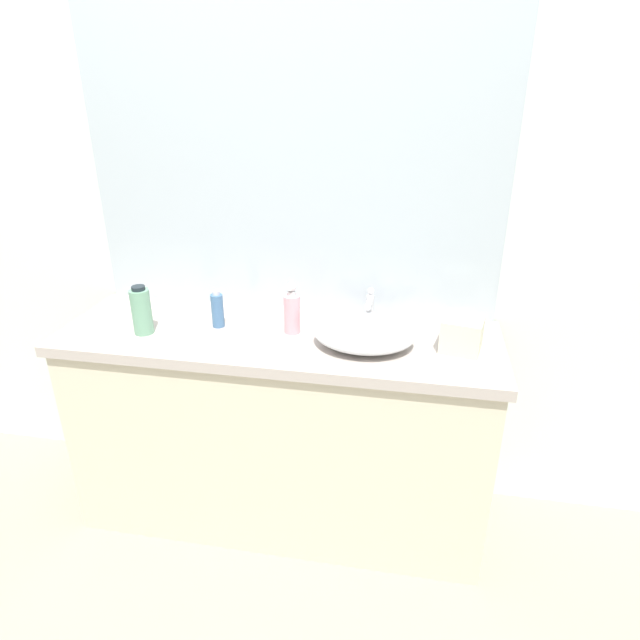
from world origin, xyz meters
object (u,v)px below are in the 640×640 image
(sink_basin, at_px, (365,333))
(soap_dispenser, at_px, (292,311))
(tissue_box, at_px, (462,332))
(lotion_bottle, at_px, (217,310))
(perfume_bottle, at_px, (141,311))

(sink_basin, distance_m, soap_dispenser, 0.30)
(sink_basin, bearing_deg, tissue_box, 4.74)
(sink_basin, distance_m, tissue_box, 0.35)
(soap_dispenser, height_order, lotion_bottle, soap_dispenser)
(lotion_bottle, relative_size, perfume_bottle, 0.78)
(perfume_bottle, bearing_deg, lotion_bottle, 22.74)
(sink_basin, height_order, lotion_bottle, lotion_bottle)
(lotion_bottle, relative_size, tissue_box, 0.91)
(soap_dispenser, height_order, perfume_bottle, soap_dispenser)
(sink_basin, xyz_separation_m, soap_dispenser, (-0.29, 0.06, 0.04))
(sink_basin, height_order, perfume_bottle, perfume_bottle)
(tissue_box, bearing_deg, soap_dispenser, 177.04)
(soap_dispenser, relative_size, perfume_bottle, 1.07)
(perfume_bottle, height_order, tissue_box, perfume_bottle)
(perfume_bottle, xyz_separation_m, tissue_box, (1.20, 0.08, -0.02))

